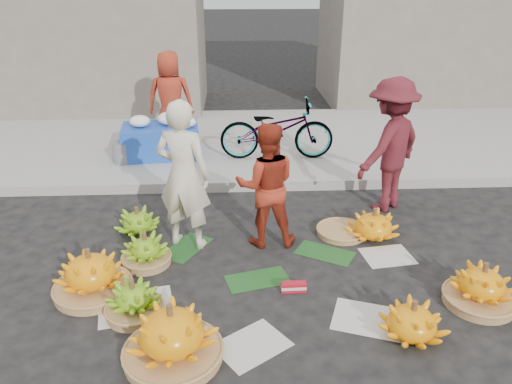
{
  "coord_description": "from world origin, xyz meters",
  "views": [
    {
      "loc": [
        -0.33,
        -4.61,
        2.97
      ],
      "look_at": [
        -0.08,
        0.5,
        0.7
      ],
      "focal_mm": 35.0,
      "sensor_mm": 36.0,
      "label": 1
    }
  ],
  "objects_px": {
    "vendor_cream": "(184,176)",
    "flower_table": "(161,139)",
    "bicycle": "(277,130)",
    "banana_bunch_0": "(91,274)",
    "banana_bunch_4": "(481,286)"
  },
  "relations": [
    {
      "from": "vendor_cream",
      "to": "flower_table",
      "type": "xyz_separation_m",
      "value": [
        -0.63,
        2.79,
        -0.45
      ]
    },
    {
      "from": "vendor_cream",
      "to": "bicycle",
      "type": "height_order",
      "value": "vendor_cream"
    },
    {
      "from": "flower_table",
      "to": "banana_bunch_0",
      "type": "bearing_deg",
      "value": -99.7
    },
    {
      "from": "banana_bunch_0",
      "to": "banana_bunch_4",
      "type": "height_order",
      "value": "banana_bunch_0"
    },
    {
      "from": "banana_bunch_4",
      "to": "bicycle",
      "type": "distance_m",
      "value": 4.26
    },
    {
      "from": "banana_bunch_4",
      "to": "flower_table",
      "type": "height_order",
      "value": "flower_table"
    },
    {
      "from": "vendor_cream",
      "to": "bicycle",
      "type": "xyz_separation_m",
      "value": [
        1.28,
        2.59,
        -0.27
      ]
    },
    {
      "from": "banana_bunch_0",
      "to": "flower_table",
      "type": "distance_m",
      "value": 3.76
    },
    {
      "from": "banana_bunch_0",
      "to": "flower_table",
      "type": "height_order",
      "value": "flower_table"
    },
    {
      "from": "flower_table",
      "to": "bicycle",
      "type": "relative_size",
      "value": 0.71
    },
    {
      "from": "banana_bunch_0",
      "to": "bicycle",
      "type": "relative_size",
      "value": 0.42
    },
    {
      "from": "banana_bunch_0",
      "to": "banana_bunch_4",
      "type": "bearing_deg",
      "value": -5.4
    },
    {
      "from": "banana_bunch_4",
      "to": "flower_table",
      "type": "xyz_separation_m",
      "value": [
        -3.55,
        4.11,
        0.22
      ]
    },
    {
      "from": "flower_table",
      "to": "bicycle",
      "type": "bearing_deg",
      "value": -12.22
    },
    {
      "from": "banana_bunch_0",
      "to": "vendor_cream",
      "type": "relative_size",
      "value": 0.44
    }
  ]
}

